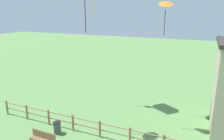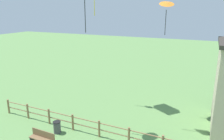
# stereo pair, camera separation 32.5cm
# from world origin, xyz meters

# --- Properties ---
(wooden_fence) EXTENTS (16.58, 0.14, 1.17)m
(wooden_fence) POSITION_xyz_m (-0.00, 6.54, 0.66)
(wooden_fence) COLOR olive
(wooden_fence) RESTS_ON ground_plane
(park_bench_near_fence) EXTENTS (1.77, 0.45, 0.90)m
(park_bench_near_fence) POSITION_xyz_m (-2.76, 4.32, 0.48)
(park_bench_near_fence) COLOR brown
(park_bench_near_fence) RESTS_ON ground_plane
(trash_bin) EXTENTS (0.52, 0.52, 0.81)m
(trash_bin) POSITION_xyz_m (-2.83, 5.81, 0.41)
(trash_bin) COLOR #4C4C51
(trash_bin) RESTS_ON ground_plane
(kite_orange_delta) EXTENTS (1.36, 1.33, 2.48)m
(kite_orange_delta) POSITION_xyz_m (2.81, 11.79, 8.42)
(kite_orange_delta) COLOR orange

